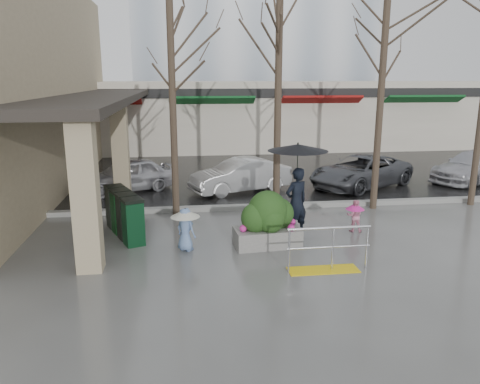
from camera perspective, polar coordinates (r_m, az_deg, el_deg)
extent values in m
plane|color=#51514F|center=(11.66, 2.17, -7.52)|extent=(120.00, 120.00, 0.00)
cube|color=black|center=(33.03, -4.18, 6.40)|extent=(120.00, 36.00, 0.01)
cube|color=gray|center=(15.39, -0.29, -1.88)|extent=(120.00, 0.30, 0.15)
cube|color=#2D2823|center=(18.95, -16.74, 11.38)|extent=(2.80, 18.00, 0.25)
cube|color=tan|center=(10.71, -18.32, -0.34)|extent=(0.55, 0.55, 3.50)
cube|color=tan|center=(17.02, -14.35, 4.97)|extent=(0.55, 0.55, 3.50)
cube|color=beige|center=(29.05, 0.21, 9.39)|extent=(34.00, 6.00, 4.00)
cube|color=maroon|center=(26.18, -16.82, 10.19)|extent=(4.50, 1.68, 0.87)
cube|color=#0F4C1E|center=(25.91, -3.39, 10.71)|extent=(4.50, 1.68, 0.87)
cube|color=maroon|center=(27.00, 9.64, 10.67)|extent=(4.50, 1.68, 0.87)
cube|color=#0F4C1E|center=(29.31, 21.12, 10.18)|extent=(4.50, 1.68, 0.87)
cube|color=black|center=(26.10, 1.07, 11.96)|extent=(34.00, 0.35, 0.50)
cube|color=yellow|center=(10.86, 10.10, -9.32)|extent=(1.60, 0.50, 0.02)
cylinder|color=silver|center=(10.48, 6.00, -7.17)|extent=(0.05, 0.05, 1.00)
cylinder|color=silver|center=(10.74, 11.24, -6.83)|extent=(0.05, 0.05, 1.00)
cylinder|color=silver|center=(11.02, 15.21, -6.53)|extent=(0.05, 0.05, 1.00)
cylinder|color=silver|center=(10.55, 10.85, -4.32)|extent=(1.90, 0.06, 0.06)
cylinder|color=silver|center=(10.70, 10.74, -6.61)|extent=(1.90, 0.04, 0.04)
cylinder|color=#382B21|center=(14.33, -8.19, 10.32)|extent=(0.22, 0.22, 6.80)
cylinder|color=#382B21|center=(14.64, 4.64, 10.87)|extent=(0.22, 0.22, 7.00)
cylinder|color=#382B21|center=(15.68, 16.68, 9.62)|extent=(0.22, 0.22, 6.50)
imported|color=black|center=(12.79, 6.88, -1.21)|extent=(0.82, 0.70, 1.89)
cylinder|color=black|center=(12.57, 7.00, 3.11)|extent=(0.02, 0.02, 1.20)
cone|color=black|center=(12.49, 7.07, 5.41)|extent=(1.63, 1.63, 0.18)
sphere|color=black|center=(12.47, 7.09, 5.91)|extent=(0.05, 0.05, 0.05)
imported|color=pink|center=(13.53, 13.79, -2.83)|extent=(0.52, 0.45, 0.92)
cylinder|color=black|center=(13.48, 13.83, -2.15)|extent=(0.02, 0.02, 0.40)
cone|color=#DE2393|center=(13.45, 13.86, -1.70)|extent=(0.53, 0.53, 0.18)
sphere|color=black|center=(13.42, 13.89, -1.25)|extent=(0.05, 0.05, 0.05)
imported|color=#6B8ABE|center=(11.78, -6.65, -4.55)|extent=(0.63, 0.61, 1.09)
cylinder|color=black|center=(11.70, -6.69, -3.37)|extent=(0.02, 0.02, 0.51)
cone|color=beige|center=(11.65, -6.71, -2.59)|extent=(0.74, 0.74, 0.18)
sphere|color=black|center=(11.62, -6.73, -2.07)|extent=(0.05, 0.05, 0.05)
cube|color=slate|center=(12.12, 3.33, -5.51)|extent=(1.74, 0.98, 0.46)
ellipsoid|color=#1C4115|center=(11.91, 3.37, -2.37)|extent=(1.02, 0.92, 1.07)
sphere|color=#1C4115|center=(11.80, 1.90, -3.15)|extent=(0.74, 0.74, 0.74)
sphere|color=#1C4115|center=(12.13, 4.76, -2.64)|extent=(0.78, 0.78, 0.78)
cube|color=#0C361B|center=(12.37, -12.87, -3.78)|extent=(0.61, 0.61, 1.15)
cube|color=black|center=(12.20, -13.03, -0.99)|extent=(0.65, 0.65, 0.08)
cube|color=black|center=(12.90, -13.60, -3.10)|extent=(0.61, 0.61, 1.15)
cube|color=black|center=(12.74, -13.76, -0.41)|extent=(0.65, 0.65, 0.08)
cube|color=#0B3313|center=(13.43, -14.28, -2.47)|extent=(0.61, 0.61, 1.15)
cube|color=black|center=(13.28, -14.44, 0.12)|extent=(0.65, 0.65, 0.08)
cube|color=black|center=(13.97, -14.90, -1.88)|extent=(0.61, 0.61, 1.15)
cube|color=black|center=(13.82, -15.06, 0.61)|extent=(0.65, 0.65, 0.08)
imported|color=#BAB9BF|center=(18.25, -13.62, 2.01)|extent=(3.98, 2.83, 1.26)
imported|color=silver|center=(17.69, 0.05, 2.04)|extent=(4.05, 2.60, 1.26)
imported|color=#4F5156|center=(19.07, 14.52, 2.45)|extent=(4.97, 4.12, 1.26)
imported|color=#B3B2B7|center=(21.78, 26.65, 2.80)|extent=(4.68, 3.45, 1.26)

